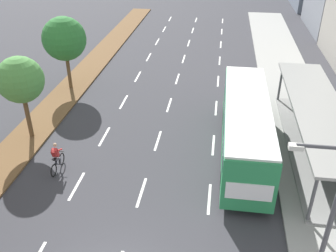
{
  "coord_description": "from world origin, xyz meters",
  "views": [
    {
      "loc": [
        3.52,
        -8.92,
        12.66
      ],
      "look_at": [
        0.67,
        10.72,
        1.2
      ],
      "focal_mm": 40.07,
      "sensor_mm": 36.0,
      "label": 1
    }
  ],
  "objects": [
    {
      "name": "median_tree_third",
      "position": [
        -8.34,
        17.68,
        4.14
      ],
      "size": [
        3.35,
        3.35,
        5.71
      ],
      "color": "brown",
      "rests_on": "median_strip"
    },
    {
      "name": "lane_divider_right",
      "position": [
        3.5,
        18.45,
        0.0
      ],
      "size": [
        0.14,
        47.89,
        0.01
      ],
      "color": "white",
      "rests_on": "ground"
    },
    {
      "name": "cyclist",
      "position": [
        -5.01,
        7.0,
        0.79
      ],
      "size": [
        0.46,
        1.82,
        1.71
      ],
      "color": "black",
      "rests_on": "ground"
    },
    {
      "name": "median_strip",
      "position": [
        -8.3,
        20.0,
        0.06
      ],
      "size": [
        2.6,
        52.0,
        0.12
      ],
      "primitive_type": "cube",
      "color": "brown",
      "rests_on": "ground"
    },
    {
      "name": "bus",
      "position": [
        5.25,
        10.21,
        2.07
      ],
      "size": [
        2.54,
        11.29,
        3.37
      ],
      "color": "#28844C",
      "rests_on": "ground"
    },
    {
      "name": "lane_divider_left",
      "position": [
        -3.5,
        18.45,
        0.0
      ],
      "size": [
        0.14,
        47.89,
        0.01
      ],
      "color": "white",
      "rests_on": "ground"
    },
    {
      "name": "lane_divider_center",
      "position": [
        0.0,
        18.45,
        0.0
      ],
      "size": [
        0.14,
        47.89,
        0.01
      ],
      "color": "white",
      "rests_on": "ground"
    },
    {
      "name": "sidewalk_right",
      "position": [
        9.25,
        20.0,
        0.07
      ],
      "size": [
        4.5,
        52.0,
        0.15
      ],
      "primitive_type": "cube",
      "color": "#9E9E99",
      "rests_on": "ground"
    },
    {
      "name": "streetlight",
      "position": [
        7.42,
        1.06,
        3.89
      ],
      "size": [
        1.91,
        0.24,
        6.5
      ],
      "color": "#4C4C51",
      "rests_on": "sidewalk_right"
    },
    {
      "name": "median_tree_second",
      "position": [
        -8.06,
        10.11,
        3.96
      ],
      "size": [
        2.8,
        2.8,
        5.27
      ],
      "color": "brown",
      "rests_on": "median_strip"
    },
    {
      "name": "bus_shelter",
      "position": [
        9.53,
        11.14,
        1.86
      ],
      "size": [
        2.9,
        13.69,
        2.86
      ],
      "color": "gray",
      "rests_on": "sidewalk_right"
    }
  ]
}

